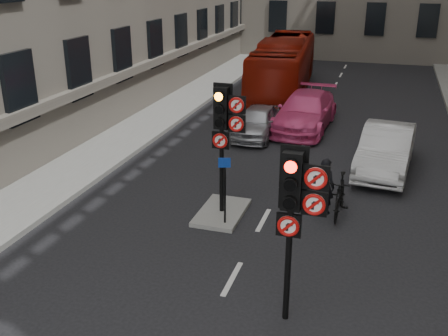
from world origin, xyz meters
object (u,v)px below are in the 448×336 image
Objects in this scene: motorcyclist at (325,186)px; bus_red at (283,66)px; signal_near at (296,200)px; car_pink at (305,111)px; motorcycle at (340,195)px; signal_far at (225,122)px; car_white at (386,149)px; info_sign at (225,181)px; car_silver at (257,122)px.

bus_red is at bearing -53.00° from motorcyclist.
car_pink is (-1.82, 12.87, -1.83)m from signal_near.
car_pink is at bearing 107.49° from motorcycle.
signal_far is 9.12m from car_pink.
motorcyclist reaches higher than motorcycle.
car_pink is 8.07m from motorcyclist.
motorcyclist is (3.99, -13.90, -0.66)m from bus_red.
motorcycle is (-1.12, -3.87, -0.18)m from car_white.
signal_near is 4.29m from info_sign.
signal_near reaches higher than bus_red.
car_pink is (0.78, 8.87, -1.95)m from signal_far.
motorcyclist is (-1.56, -3.87, 0.06)m from car_white.
motorcycle is at bearing -71.31° from car_pink.
signal_far is 3.84m from motorcycle.
motorcyclist reaches higher than car_pink.
signal_near is at bearing 111.05° from motorcyclist.
bus_red is (-1.39, 14.91, -1.23)m from signal_far.
car_pink is 2.72× the size of motorcycle.
bus_red is (-3.99, 18.91, -1.11)m from signal_near.
signal_far reaches higher than car_pink.
car_pink is 0.49× the size of bus_red.
bus_red is 5.56× the size of motorcycle.
car_pink is (-3.37, 4.00, -0.00)m from car_white.
signal_far is 6.70m from car_white.
signal_far reaches higher than bus_red.
signal_near is 0.34× the size of bus_red.
car_white is at bearing 80.09° from signal_near.
signal_far reaches higher than signal_near.
car_white is 0.88× the size of car_pink.
signal_near is at bearing -82.57° from bus_red.
bus_red is at bearing 76.84° from info_sign.
motorcyclist is (-0.00, 5.01, -1.77)m from signal_near.
car_silver is 0.80× the size of car_white.
signal_near reaches higher than info_sign.
car_silver is at bearing -132.30° from car_pink.
bus_red is at bearing 109.18° from motorcycle.
signal_near is 1.00× the size of signal_far.
car_silver is 0.70× the size of car_pink.
info_sign is at bearing -88.60° from bus_red.
info_sign is (1.09, -7.88, 0.69)m from car_silver.
car_white is 2.83× the size of motorcyclist.
motorcycle is (0.43, 5.01, -2.01)m from signal_near.
signal_near reaches higher than car_silver.
car_white is at bearing 49.61° from signal_far.
car_silver is at bearing 107.24° from signal_near.
car_silver is 0.34× the size of bus_red.
bus_red is 5.73× the size of info_sign.
signal_far is at bearing 88.74° from info_sign.
signal_near is 1.94× the size of info_sign.
info_sign is at bearing 125.60° from signal_near.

